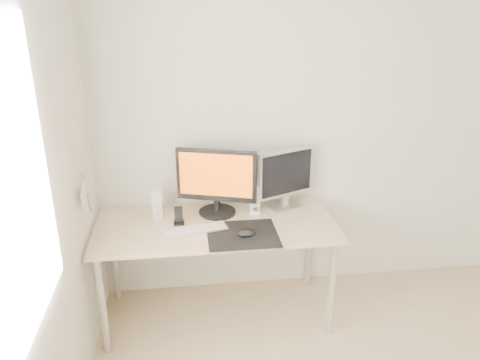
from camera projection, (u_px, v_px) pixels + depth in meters
wall_back at (338, 129)px, 3.39m from camera, size 3.50×0.00×3.50m
wall_left at (2, 283)px, 1.57m from camera, size 0.00×3.50×3.50m
mousepad at (242, 234)px, 2.98m from camera, size 0.45×0.40×0.00m
mouse at (246, 233)px, 2.95m from camera, size 0.12×0.07×0.04m
desk at (216, 234)px, 3.16m from camera, size 1.60×0.70×0.73m
main_monitor at (216, 180)px, 3.18m from camera, size 0.54×0.33×0.47m
second_monitor at (285, 176)px, 3.28m from camera, size 0.43×0.23×0.43m
speaker_left at (157, 204)px, 3.17m from camera, size 0.07×0.08×0.21m
speaker_right at (254, 199)px, 3.24m from camera, size 0.07×0.08×0.21m
keyboard at (195, 230)px, 3.03m from camera, size 0.44×0.21×0.02m
phone_dock at (179, 219)px, 3.11m from camera, size 0.07×0.06×0.13m
pennant at (85, 194)px, 2.79m from camera, size 0.01×0.23×0.29m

